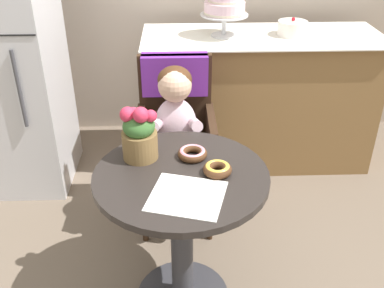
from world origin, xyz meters
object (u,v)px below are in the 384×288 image
object	(u,v)px
wicker_chair	(176,115)
donut_mid	(192,153)
refrigerator	(2,56)
round_layer_cake	(292,28)
donut_front	(217,169)
seated_child	(176,122)
tiered_cake_stand	(225,6)
flower_vase	(139,134)
cafe_table	(182,214)

from	to	relation	value
wicker_chair	donut_mid	bearing A→B (deg)	-85.40
donut_mid	refrigerator	xyz separation A→B (m)	(-1.10, 0.98, 0.11)
donut_mid	round_layer_cake	bearing A→B (deg)	59.95
round_layer_cake	refrigerator	distance (m)	1.80
wicker_chair	donut_front	xyz separation A→B (m)	(0.17, -0.70, 0.10)
seated_child	tiered_cake_stand	size ratio (longest dim) A/B	2.42
donut_front	seated_child	bearing A→B (deg)	107.28
wicker_chair	flower_vase	size ratio (longest dim) A/B	3.83
cafe_table	refrigerator	world-z (taller)	refrigerator
flower_vase	refrigerator	bearing A→B (deg)	132.21
round_layer_cake	refrigerator	bearing A→B (deg)	-173.60
tiered_cake_stand	donut_mid	bearing A→B (deg)	-101.60
seated_child	flower_vase	size ratio (longest dim) A/B	2.92
cafe_table	donut_mid	distance (m)	0.27
flower_vase	wicker_chair	bearing A→B (deg)	74.96
seated_child	tiered_cake_stand	world-z (taller)	tiered_cake_stand
cafe_table	refrigerator	xyz separation A→B (m)	(-1.05, 1.10, 0.34)
wicker_chair	refrigerator	distance (m)	1.13
wicker_chair	donut_mid	size ratio (longest dim) A/B	7.56
seated_child	donut_mid	bearing A→B (deg)	-80.07
cafe_table	round_layer_cake	size ratio (longest dim) A/B	3.83
donut_front	flower_vase	size ratio (longest dim) A/B	0.47
donut_front	tiered_cake_stand	xyz separation A→B (m)	(0.15, 1.31, 0.34)
donut_mid	wicker_chair	bearing A→B (deg)	97.24
wicker_chair	round_layer_cake	xyz separation A→B (m)	(0.75, 0.61, 0.31)
seated_child	refrigerator	distance (m)	1.19
seated_child	round_layer_cake	xyz separation A→B (m)	(0.75, 0.77, 0.27)
flower_vase	tiered_cake_stand	world-z (taller)	tiered_cake_stand
donut_front	tiered_cake_stand	distance (m)	1.36
seated_child	refrigerator	xyz separation A→B (m)	(-1.03, 0.57, 0.17)
flower_vase	round_layer_cake	size ratio (longest dim) A/B	1.32
donut_front	refrigerator	world-z (taller)	refrigerator
flower_vase	tiered_cake_stand	xyz separation A→B (m)	(0.46, 1.17, 0.25)
donut_front	tiered_cake_stand	bearing A→B (deg)	83.64
round_layer_cake	refrigerator	xyz separation A→B (m)	(-1.78, -0.20, -0.10)
seated_child	donut_front	xyz separation A→B (m)	(0.17, -0.54, 0.06)
donut_front	round_layer_cake	world-z (taller)	round_layer_cake
cafe_table	donut_front	bearing A→B (deg)	-2.20
donut_mid	tiered_cake_stand	xyz separation A→B (m)	(0.24, 1.18, 0.34)
wicker_chair	tiered_cake_stand	distance (m)	0.82
cafe_table	flower_vase	world-z (taller)	flower_vase
flower_vase	refrigerator	xyz separation A→B (m)	(-0.88, 0.97, 0.02)
seated_child	donut_mid	xyz separation A→B (m)	(0.07, -0.41, 0.06)
donut_front	donut_mid	size ratio (longest dim) A/B	0.93
donut_mid	round_layer_cake	distance (m)	1.37
wicker_chair	round_layer_cake	bearing A→B (deg)	36.38
flower_vase	refrigerator	world-z (taller)	refrigerator
donut_front	donut_mid	world-z (taller)	donut_front
flower_vase	tiered_cake_stand	bearing A→B (deg)	68.36
donut_mid	tiered_cake_stand	bearing A→B (deg)	78.40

